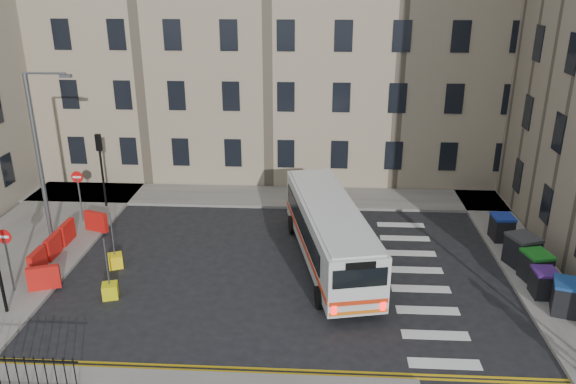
# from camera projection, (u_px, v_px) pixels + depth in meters

# --- Properties ---
(ground) EXTENTS (120.00, 120.00, 0.00)m
(ground) POSITION_uv_depth(u_px,v_px,m) (323.00, 272.00, 24.40)
(ground) COLOR black
(ground) RESTS_ON ground
(pavement_north) EXTENTS (36.00, 3.20, 0.15)m
(pavement_north) POSITION_uv_depth(u_px,v_px,m) (220.00, 196.00, 32.71)
(pavement_north) COLOR slate
(pavement_north) RESTS_ON ground
(pavement_east) EXTENTS (2.40, 26.00, 0.15)m
(pavement_east) POSITION_uv_depth(u_px,v_px,m) (506.00, 236.00, 27.62)
(pavement_east) COLOR slate
(pavement_east) RESTS_ON ground
(pavement_west) EXTENTS (6.00, 22.00, 0.15)m
(pavement_west) POSITION_uv_depth(u_px,v_px,m) (22.00, 252.00, 26.06)
(pavement_west) COLOR slate
(pavement_west) RESTS_ON ground
(terrace_north) EXTENTS (38.30, 10.80, 17.20)m
(terrace_north) POSITION_uv_depth(u_px,v_px,m) (217.00, 33.00, 36.14)
(terrace_north) COLOR gray
(terrace_north) RESTS_ON ground
(traffic_light_nw) EXTENTS (0.28, 0.22, 4.10)m
(traffic_light_nw) POSITION_uv_depth(u_px,v_px,m) (101.00, 159.00, 30.08)
(traffic_light_nw) COLOR black
(traffic_light_nw) RESTS_ON pavement_west
(streetlamp) EXTENTS (0.50, 0.22, 8.14)m
(streetlamp) POSITION_uv_depth(u_px,v_px,m) (39.00, 158.00, 25.41)
(streetlamp) COLOR #595B5E
(streetlamp) RESTS_ON pavement_west
(no_entry_north) EXTENTS (0.60, 0.08, 3.00)m
(no_entry_north) POSITION_uv_depth(u_px,v_px,m) (78.00, 186.00, 28.52)
(no_entry_north) COLOR #595B5E
(no_entry_north) RESTS_ON pavement_west
(no_entry_south) EXTENTS (0.60, 0.08, 3.00)m
(no_entry_south) POSITION_uv_depth(u_px,v_px,m) (6.00, 248.00, 22.00)
(no_entry_south) COLOR #595B5E
(no_entry_south) RESTS_ON pavement_west
(roadworks_barriers) EXTENTS (1.66, 6.26, 1.00)m
(roadworks_barriers) POSITION_uv_depth(u_px,v_px,m) (61.00, 246.00, 25.27)
(roadworks_barriers) COLOR red
(roadworks_barriers) RESTS_ON pavement_west
(bus) EXTENTS (4.29, 10.30, 2.73)m
(bus) POSITION_uv_depth(u_px,v_px,m) (329.00, 231.00, 24.62)
(bus) COLOR silver
(bus) RESTS_ON ground
(wheelie_bin_a) EXTENTS (1.32, 1.42, 1.28)m
(wheelie_bin_a) POSITION_uv_depth(u_px,v_px,m) (566.00, 297.00, 21.00)
(wheelie_bin_a) COLOR black
(wheelie_bin_a) RESTS_ON pavement_east
(wheelie_bin_b) EXTENTS (0.89, 1.02, 1.12)m
(wheelie_bin_b) POSITION_uv_depth(u_px,v_px,m) (544.00, 283.00, 22.13)
(wheelie_bin_b) COLOR black
(wheelie_bin_b) RESTS_ON pavement_east
(wheelie_bin_c) EXTENTS (1.23, 1.34, 1.26)m
(wheelie_bin_c) POSITION_uv_depth(u_px,v_px,m) (536.00, 266.00, 23.24)
(wheelie_bin_c) COLOR black
(wheelie_bin_c) RESTS_ON pavement_east
(wheelie_bin_d) EXTENTS (1.48, 1.58, 1.41)m
(wheelie_bin_d) POSITION_uv_depth(u_px,v_px,m) (522.00, 250.00, 24.44)
(wheelie_bin_d) COLOR black
(wheelie_bin_d) RESTS_ON pavement_east
(wheelie_bin_e) EXTENTS (1.02, 1.16, 1.22)m
(wheelie_bin_e) POSITION_uv_depth(u_px,v_px,m) (502.00, 227.00, 26.93)
(wheelie_bin_e) COLOR black
(wheelie_bin_e) RESTS_ON pavement_east
(bollard_yellow) EXTENTS (0.78, 0.78, 0.60)m
(bollard_yellow) POSITION_uv_depth(u_px,v_px,m) (116.00, 261.00, 24.73)
(bollard_yellow) COLOR yellow
(bollard_yellow) RESTS_ON ground
(bollard_chevron) EXTENTS (0.75, 0.75, 0.60)m
(bollard_chevron) POSITION_uv_depth(u_px,v_px,m) (110.00, 291.00, 22.36)
(bollard_chevron) COLOR #CAC50B
(bollard_chevron) RESTS_ON ground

